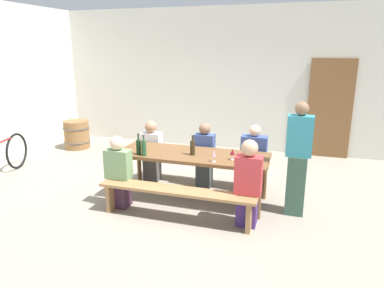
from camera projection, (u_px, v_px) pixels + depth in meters
The scene contains 19 objects.
ground_plane at pixel (192, 199), 5.58m from camera, with size 24.00×24.00×0.00m, color gray.
back_wall at pixel (234, 80), 8.08m from camera, with size 14.00×0.20×3.20m, color silver.
wooden_door at pixel (330, 109), 7.48m from camera, with size 0.90×0.06×2.10m, color brown.
tasting_table at pixel (192, 158), 5.40m from camera, with size 2.32×0.83×0.75m.
bench_near at pixel (176, 195), 4.82m from camera, with size 2.22×0.30×0.45m.
bench_far at pixel (204, 163), 6.14m from camera, with size 2.22×0.30×0.45m.
wine_bottle_0 at pixel (193, 147), 5.28m from camera, with size 0.07×0.07×0.30m.
wine_bottle_1 at pixel (144, 148), 5.25m from camera, with size 0.07×0.07×0.31m.
wine_bottle_2 at pixel (139, 147), 5.30m from camera, with size 0.07×0.07×0.32m.
wine_glass_0 at pixel (232, 152), 5.05m from camera, with size 0.07×0.07×0.16m.
wine_glass_1 at pixel (214, 154), 4.96m from camera, with size 0.07×0.07×0.18m.
seated_guest_near_0 at pixel (119, 173), 5.20m from camera, with size 0.37×0.24×1.09m.
seated_guest_near_1 at pixel (248, 184), 4.63m from camera, with size 0.35×0.24×1.18m.
seated_guest_far_0 at pixel (152, 152), 6.23m from camera, with size 0.35×0.24×1.09m.
seated_guest_far_1 at pixel (204, 157), 5.95m from camera, with size 0.33×0.24×1.11m.
seated_guest_far_2 at pixel (253, 161), 5.71m from camera, with size 0.41×0.24×1.13m.
standing_host at pixel (298, 161), 4.90m from camera, with size 0.34×0.24×1.62m.
wine_barrel at pixel (77, 134), 8.33m from camera, with size 0.61×0.61×0.65m.
parked_bicycle_0 at pixel (1, 158), 6.42m from camera, with size 0.42×1.65×0.90m.
Camera 1 is at (1.56, -4.91, 2.31)m, focal length 33.00 mm.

